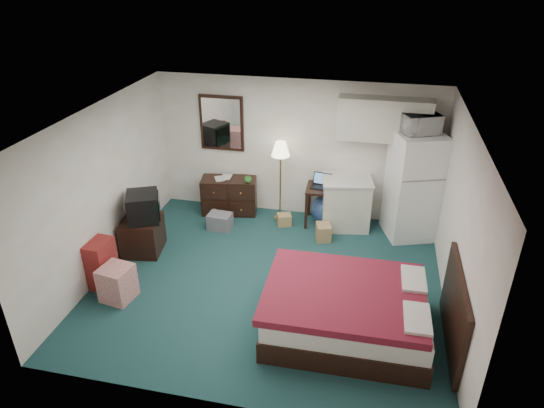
% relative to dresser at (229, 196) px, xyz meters
% --- Properties ---
extents(floor, '(5.00, 4.50, 0.01)m').
position_rel_dresser_xyz_m(floor, '(1.19, -1.98, -0.34)').
color(floor, '#18363A').
rests_on(floor, ground).
extents(ceiling, '(5.00, 4.50, 0.01)m').
position_rel_dresser_xyz_m(ceiling, '(1.19, -1.98, 2.16)').
color(ceiling, beige).
rests_on(ceiling, walls).
extents(walls, '(5.01, 4.51, 2.50)m').
position_rel_dresser_xyz_m(walls, '(1.19, -1.98, 0.91)').
color(walls, beige).
rests_on(walls, floor).
extents(mirror, '(0.80, 0.06, 1.00)m').
position_rel_dresser_xyz_m(mirror, '(-0.16, 0.24, 1.31)').
color(mirror, white).
rests_on(mirror, walls).
extents(upper_cabinets, '(1.50, 0.35, 0.70)m').
position_rel_dresser_xyz_m(upper_cabinets, '(2.64, 0.10, 1.61)').
color(upper_cabinets, silver).
rests_on(upper_cabinets, walls).
extents(headboard, '(0.06, 1.56, 1.00)m').
position_rel_dresser_xyz_m(headboard, '(3.65, -2.80, 0.21)').
color(headboard, black).
rests_on(headboard, walls).
extents(dresser, '(1.06, 0.61, 0.68)m').
position_rel_dresser_xyz_m(dresser, '(0.00, 0.00, 0.00)').
color(dresser, black).
rests_on(dresser, floor).
extents(floor_lamp, '(0.40, 0.40, 1.48)m').
position_rel_dresser_xyz_m(floor_lamp, '(0.97, -0.03, 0.40)').
color(floor_lamp, gold).
rests_on(floor_lamp, floor).
extents(desk, '(0.58, 0.58, 0.71)m').
position_rel_dresser_xyz_m(desk, '(1.73, -0.05, 0.01)').
color(desk, black).
rests_on(desk, floor).
extents(exercise_ball, '(0.68, 0.68, 0.55)m').
position_rel_dresser_xyz_m(exercise_ball, '(1.82, -0.04, -0.06)').
color(exercise_ball, navy).
rests_on(exercise_ball, floor).
extents(kitchen_counter, '(0.90, 0.75, 0.88)m').
position_rel_dresser_xyz_m(kitchen_counter, '(2.15, -0.07, 0.10)').
color(kitchen_counter, silver).
rests_on(kitchen_counter, floor).
extents(fridge, '(0.96, 0.96, 1.83)m').
position_rel_dresser_xyz_m(fridge, '(3.24, -0.10, 0.57)').
color(fridge, white).
rests_on(fridge, floor).
extents(bed, '(2.02, 1.58, 0.64)m').
position_rel_dresser_xyz_m(bed, '(2.39, -2.80, -0.02)').
color(bed, maroon).
rests_on(bed, floor).
extents(tv_stand, '(0.67, 0.72, 0.58)m').
position_rel_dresser_xyz_m(tv_stand, '(-0.99, -1.58, -0.05)').
color(tv_stand, black).
rests_on(tv_stand, floor).
extents(suitcase, '(0.30, 0.45, 0.72)m').
position_rel_dresser_xyz_m(suitcase, '(-1.16, -2.54, 0.02)').
color(suitcase, maroon).
rests_on(suitcase, floor).
extents(retail_box, '(0.47, 0.47, 0.51)m').
position_rel_dresser_xyz_m(retail_box, '(-0.79, -2.80, -0.09)').
color(retail_box, silver).
rests_on(retail_box, floor).
extents(file_bin, '(0.42, 0.33, 0.28)m').
position_rel_dresser_xyz_m(file_bin, '(0.01, -0.63, -0.20)').
color(file_bin, slate).
rests_on(file_bin, floor).
extents(cardboard_box_a, '(0.30, 0.28, 0.21)m').
position_rel_dresser_xyz_m(cardboard_box_a, '(1.09, -0.27, -0.24)').
color(cardboard_box_a, '#998155').
rests_on(cardboard_box_a, floor).
extents(cardboard_box_b, '(0.30, 0.33, 0.28)m').
position_rel_dresser_xyz_m(cardboard_box_b, '(1.84, -0.61, -0.20)').
color(cardboard_box_b, '#998155').
rests_on(cardboard_box_b, floor).
extents(laptop, '(0.36, 0.31, 0.22)m').
position_rel_dresser_xyz_m(laptop, '(1.69, -0.06, 0.48)').
color(laptop, black).
rests_on(laptop, desk).
extents(crt_tv, '(0.66, 0.68, 0.45)m').
position_rel_dresser_xyz_m(crt_tv, '(-0.92, -1.57, 0.47)').
color(crt_tv, black).
rests_on(crt_tv, tv_stand).
extents(microwave, '(0.64, 0.52, 0.38)m').
position_rel_dresser_xyz_m(microwave, '(3.21, -0.09, 1.68)').
color(microwave, white).
rests_on(microwave, fridge).
extents(book_a, '(0.16, 0.09, 0.23)m').
position_rel_dresser_xyz_m(book_a, '(-0.23, -0.09, 0.46)').
color(book_a, '#998155').
rests_on(book_a, dresser).
extents(book_b, '(0.19, 0.04, 0.25)m').
position_rel_dresser_xyz_m(book_b, '(-0.15, 0.03, 0.46)').
color(book_b, '#998155').
rests_on(book_b, dresser).
extents(mug, '(0.15, 0.13, 0.13)m').
position_rel_dresser_xyz_m(mug, '(0.39, -0.07, 0.40)').
color(mug, '#3C9138').
rests_on(mug, dresser).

